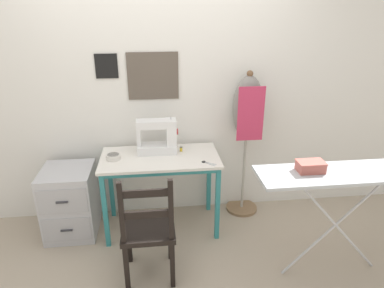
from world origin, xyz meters
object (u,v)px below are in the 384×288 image
object	(u,v)px
sewing_machine	(159,137)
scissors	(207,163)
filing_cabinet	(70,202)
ironing_board	(345,177)
thread_spool_near_machine	(181,149)
fabric_bowl	(113,157)
wooden_chair	(148,230)
dress_form	(247,117)
storage_box	(311,166)

from	to	relation	value
sewing_machine	scissors	xyz separation A→B (m)	(0.40, -0.28, -0.15)
filing_cabinet	ironing_board	size ratio (longest dim) A/B	0.50
thread_spool_near_machine	fabric_bowl	bearing A→B (deg)	-170.15
sewing_machine	ironing_board	distance (m)	1.58
wooden_chair	filing_cabinet	xyz separation A→B (m)	(-0.73, 0.68, -0.11)
sewing_machine	dress_form	distance (m)	0.86
fabric_bowl	wooden_chair	world-z (taller)	wooden_chair
dress_form	storage_box	distance (m)	0.96
fabric_bowl	storage_box	distance (m)	1.65
sewing_machine	thread_spool_near_machine	distance (m)	0.23
thread_spool_near_machine	filing_cabinet	size ratio (longest dim) A/B	0.07
thread_spool_near_machine	wooden_chair	world-z (taller)	wooden_chair
sewing_machine	filing_cabinet	bearing A→B (deg)	-174.53
storage_box	fabric_bowl	bearing A→B (deg)	154.34
fabric_bowl	filing_cabinet	distance (m)	0.62
wooden_chair	ironing_board	xyz separation A→B (m)	(1.44, -0.09, 0.41)
fabric_bowl	scissors	distance (m)	0.83
fabric_bowl	scissors	xyz separation A→B (m)	(0.81, -0.17, -0.02)
dress_form	ironing_board	bearing A→B (deg)	-63.39
fabric_bowl	ironing_board	distance (m)	1.89
storage_box	sewing_machine	bearing A→B (deg)	142.47
scissors	filing_cabinet	bearing A→B (deg)	170.90
dress_form	thread_spool_near_machine	bearing A→B (deg)	-170.56
wooden_chair	filing_cabinet	world-z (taller)	wooden_chair
dress_form	ironing_board	world-z (taller)	dress_form
dress_form	storage_box	xyz separation A→B (m)	(0.22, -0.92, -0.09)
sewing_machine	dress_form	bearing A→B (deg)	7.09
ironing_board	storage_box	xyz separation A→B (m)	(-0.26, 0.03, 0.09)
wooden_chair	filing_cabinet	size ratio (longest dim) A/B	1.43
wooden_chair	storage_box	bearing A→B (deg)	-2.94
wooden_chair	dress_form	xyz separation A→B (m)	(0.96, 0.86, 0.59)
filing_cabinet	ironing_board	world-z (taller)	ironing_board
dress_form	ironing_board	xyz separation A→B (m)	(0.48, -0.96, -0.18)
sewing_machine	storage_box	xyz separation A→B (m)	(1.07, -0.82, 0.04)
sewing_machine	scissors	size ratio (longest dim) A/B	3.10
filing_cabinet	ironing_board	bearing A→B (deg)	-19.60
filing_cabinet	storage_box	bearing A→B (deg)	-21.12
sewing_machine	wooden_chair	bearing A→B (deg)	-98.92
sewing_machine	filing_cabinet	xyz separation A→B (m)	(-0.84, -0.08, -0.57)
sewing_machine	wooden_chair	size ratio (longest dim) A/B	0.40
fabric_bowl	scissors	world-z (taller)	fabric_bowl
fabric_bowl	storage_box	world-z (taller)	storage_box
thread_spool_near_machine	dress_form	xyz separation A→B (m)	(0.65, 0.11, 0.26)
wooden_chair	filing_cabinet	bearing A→B (deg)	136.97
wooden_chair	storage_box	xyz separation A→B (m)	(1.19, -0.06, 0.50)
fabric_bowl	thread_spool_near_machine	distance (m)	0.62
thread_spool_near_machine	ironing_board	size ratio (longest dim) A/B	0.03
scissors	wooden_chair	size ratio (longest dim) A/B	0.13
ironing_board	storage_box	world-z (taller)	storage_box
sewing_machine	thread_spool_near_machine	xyz separation A→B (m)	(0.20, -0.00, -0.13)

